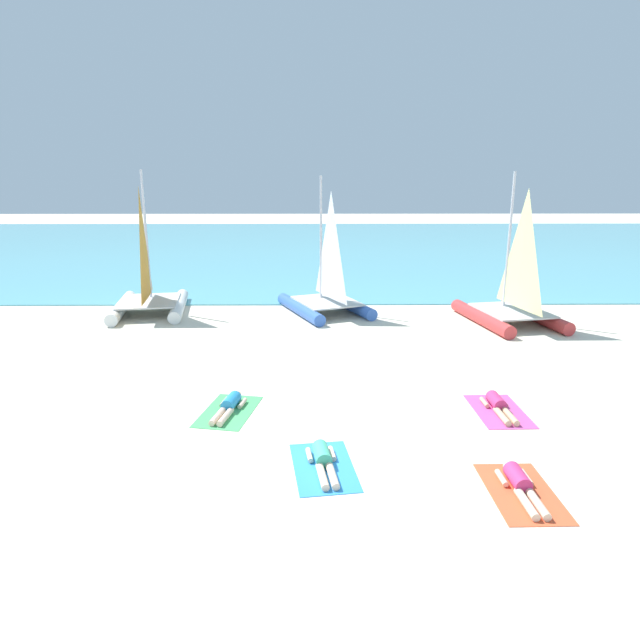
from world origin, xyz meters
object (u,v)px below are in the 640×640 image
object	(u,v)px
towel_center_left	(324,467)
sunbather_center_left	(323,459)
towel_leftmost	(229,411)
sailboat_white	(149,293)
sailboat_red	(511,302)
towel_rightmost	(499,411)
sailboat_blue	(326,293)
towel_center_right	(521,492)
sunbather_center_right	(520,484)
sunbather_leftmost	(229,405)
sunbather_rightmost	(498,405)

from	to	relation	value
towel_center_left	sunbather_center_left	size ratio (longest dim) A/B	1.21
towel_leftmost	sailboat_white	bearing A→B (deg)	115.60
towel_leftmost	sunbather_center_left	bearing A→B (deg)	-48.80
towel_leftmost	sunbather_center_left	xyz separation A→B (m)	(2.13, -2.43, 0.13)
sailboat_red	towel_rightmost	bearing A→B (deg)	-121.22
sunbather_center_left	sailboat_blue	bearing A→B (deg)	80.84
towel_center_right	towel_leftmost	bearing A→B (deg)	148.42
towel_center_right	sailboat_red	bearing A→B (deg)	71.90
sunbather_center_left	sunbather_center_right	bearing A→B (deg)	-22.37
towel_center_left	sunbather_center_left	bearing A→B (deg)	97.73
sunbather_center_left	sailboat_white	bearing A→B (deg)	111.55
sunbather_leftmost	towel_rightmost	xyz separation A→B (m)	(6.19, -0.11, -0.13)
towel_center_left	sunbather_center_right	xyz separation A→B (m)	(3.36, -0.81, 0.13)
towel_center_right	sunbather_center_right	distance (m)	0.14
sunbather_center_right	towel_rightmost	bearing A→B (deg)	77.09
sailboat_white	towel_rightmost	distance (m)	14.27
sailboat_red	towel_center_left	distance (m)	12.37
sunbather_leftmost	towel_rightmost	size ratio (longest dim) A/B	0.82
towel_center_left	sunbather_center_left	world-z (taller)	sunbather_center_left
sailboat_blue	sunbather_rightmost	bearing A→B (deg)	-90.47
sailboat_red	towel_rightmost	world-z (taller)	sailboat_red
sailboat_red	towel_leftmost	world-z (taller)	sailboat_red
sailboat_white	sunbather_leftmost	bearing A→B (deg)	-73.08
towel_center_left	towel_center_right	world-z (taller)	same
sunbather_center_right	towel_rightmost	size ratio (longest dim) A/B	0.82
sunbather_leftmost	sunbather_center_left	xyz separation A→B (m)	(2.12, -2.50, 0.00)
sailboat_blue	towel_leftmost	size ratio (longest dim) A/B	2.76
sailboat_white	towel_center_left	size ratio (longest dim) A/B	2.88
towel_center_right	sunbather_center_right	world-z (taller)	sunbather_center_right
sunbather_rightmost	towel_rightmost	bearing A→B (deg)	-90.00
sunbather_leftmost	towel_center_right	size ratio (longest dim) A/B	0.82
sailboat_red	sunbather_center_right	size ratio (longest dim) A/B	3.45
towel_leftmost	sunbather_center_right	distance (m)	6.42
towel_center_left	towel_leftmost	bearing A→B (deg)	130.56
towel_rightmost	sailboat_blue	bearing A→B (deg)	111.85
sunbather_leftmost	sunbather_center_right	distance (m)	6.44
towel_center_right	sunbather_center_left	bearing A→B (deg)	164.31
sailboat_blue	towel_leftmost	distance (m)	9.72
sailboat_red	sailboat_white	bearing A→B (deg)	162.36
sailboat_white	sunbather_rightmost	distance (m)	14.22
sailboat_blue	towel_center_left	world-z (taller)	sailboat_blue
sunbather_leftmost	sunbather_center_left	world-z (taller)	same
sunbather_rightmost	sailboat_blue	bearing A→B (deg)	110.50
towel_center_left	sunbather_leftmost	bearing A→B (deg)	129.66
sailboat_white	sunbather_center_left	xyz separation A→B (m)	(6.62, -11.81, -0.68)
sailboat_red	sunbather_center_left	world-z (taller)	sailboat_red
sunbather_center_left	sunbather_center_right	world-z (taller)	same
sailboat_red	sunbather_center_right	world-z (taller)	sailboat_red
sunbather_leftmost	towel_center_left	xyz separation A→B (m)	(2.13, -2.56, -0.13)
sailboat_red	towel_center_right	bearing A→B (deg)	-118.67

